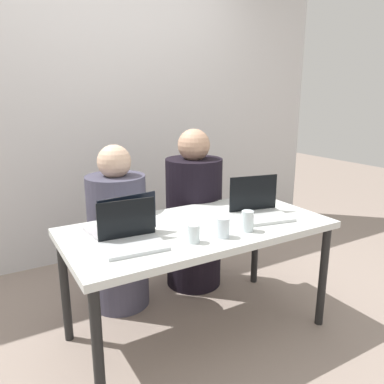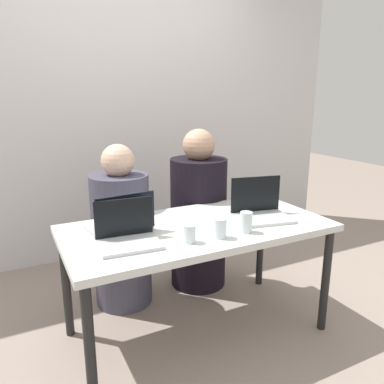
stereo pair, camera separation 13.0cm
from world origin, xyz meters
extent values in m
plane|color=gray|center=(0.00, 0.00, 0.00)|extent=(12.00, 12.00, 0.00)
cube|color=silver|center=(0.00, 1.50, 1.21)|extent=(4.50, 0.10, 2.42)
cube|color=silver|center=(0.00, 0.00, 0.68)|extent=(1.53, 0.75, 0.04)
cylinder|color=black|center=(-0.71, -0.33, 0.33)|extent=(0.05, 0.05, 0.66)
cylinder|color=black|center=(0.71, -0.33, 0.33)|extent=(0.05, 0.05, 0.66)
cylinder|color=black|center=(-0.71, 0.33, 0.33)|extent=(0.05, 0.05, 0.66)
cylinder|color=black|center=(0.71, 0.33, 0.33)|extent=(0.05, 0.05, 0.66)
cylinder|color=#434153|center=(-0.30, 0.56, 0.46)|extent=(0.45, 0.45, 0.92)
sphere|color=beige|center=(-0.30, 0.56, 1.01)|extent=(0.22, 0.22, 0.22)
cylinder|color=black|center=(0.30, 0.56, 0.49)|extent=(0.48, 0.48, 0.98)
sphere|color=tan|center=(0.30, 0.56, 1.08)|extent=(0.23, 0.23, 0.23)
cube|color=#B4B0B7|center=(-0.43, 0.15, 0.71)|extent=(0.35, 0.26, 0.02)
cube|color=black|center=(-0.41, 0.03, 0.82)|extent=(0.33, 0.05, 0.21)
sphere|color=white|center=(-0.41, 0.02, 0.82)|extent=(0.04, 0.04, 0.04)
cube|color=silver|center=(0.39, -0.10, 0.71)|extent=(0.37, 0.30, 0.02)
cube|color=black|center=(0.42, 0.02, 0.83)|extent=(0.32, 0.07, 0.22)
sphere|color=white|center=(0.42, 0.04, 0.83)|extent=(0.04, 0.04, 0.04)
cube|color=silver|center=(-0.45, -0.13, 0.71)|extent=(0.32, 0.24, 0.02)
cube|color=black|center=(-0.44, -0.01, 0.82)|extent=(0.30, 0.03, 0.20)
sphere|color=white|center=(-0.44, 0.00, 0.82)|extent=(0.04, 0.04, 0.04)
cylinder|color=silver|center=(0.18, -0.22, 0.76)|extent=(0.07, 0.07, 0.11)
cylinder|color=silver|center=(0.18, -0.22, 0.73)|extent=(0.06, 0.06, 0.06)
cylinder|color=silver|center=(-0.16, -0.21, 0.75)|extent=(0.06, 0.06, 0.09)
cylinder|color=silver|center=(-0.16, -0.21, 0.73)|extent=(0.05, 0.05, 0.05)
cylinder|color=silver|center=(0.01, -0.23, 0.75)|extent=(0.07, 0.07, 0.11)
cylinder|color=silver|center=(0.01, -0.23, 0.73)|extent=(0.06, 0.06, 0.06)
camera|label=1|loc=(-1.07, -1.74, 1.43)|focal=35.00mm
camera|label=2|loc=(-0.95, -1.81, 1.43)|focal=35.00mm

